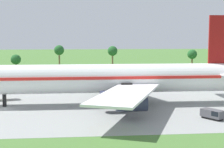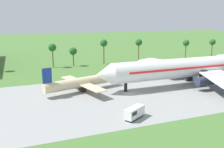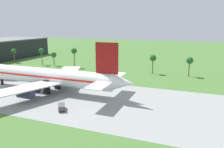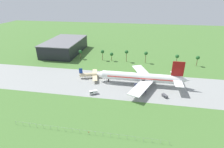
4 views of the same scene
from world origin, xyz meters
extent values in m
plane|color=#477233|center=(0.00, 0.00, 0.00)|extent=(600.00, 600.00, 0.00)
cube|color=gray|center=(0.00, 0.00, 0.01)|extent=(320.00, 44.00, 0.02)
cylinder|color=white|center=(24.04, 2.86, 6.08)|extent=(57.78, 6.57, 6.57)
cube|color=red|center=(24.04, 2.86, 6.57)|extent=(49.11, 6.70, 0.66)
cube|color=white|center=(25.64, -10.66, 4.93)|extent=(18.04, 28.26, 0.44)
cube|color=white|center=(25.64, 16.37, 4.93)|extent=(18.04, 28.26, 0.44)
cylinder|color=#2D334C|center=(23.76, -5.03, 3.05)|extent=(5.91, 2.96, 2.96)
cylinder|color=#2D334C|center=(26.42, -11.60, 3.05)|extent=(5.91, 2.96, 2.96)
cylinder|color=#2D334C|center=(23.76, 10.74, 3.05)|extent=(5.91, 2.96, 2.96)
cylinder|color=#2D334C|center=(26.42, 17.31, 3.05)|extent=(5.91, 2.96, 2.96)
cube|color=black|center=(-0.22, 2.86, 2.71)|extent=(0.70, 0.90, 5.42)
cube|color=black|center=(26.93, -0.76, 2.71)|extent=(2.40, 1.20, 5.42)
cube|color=black|center=(26.93, 6.47, 2.71)|extent=(2.40, 1.20, 5.42)
cube|color=black|center=(41.82, -12.85, 0.20)|extent=(3.54, 4.05, 0.40)
cube|color=#4C4C51|center=(41.82, -12.85, 1.13)|extent=(4.06, 4.70, 1.47)
cube|color=black|center=(42.48, -13.84, 1.35)|extent=(2.54, 2.39, 0.90)
cylinder|color=brown|center=(-6.10, 50.22, 3.30)|extent=(0.56, 0.56, 6.60)
sphere|color=#235B28|center=(-6.10, 50.22, 7.20)|extent=(3.60, 3.60, 3.60)
cylinder|color=brown|center=(9.32, 50.22, 4.93)|extent=(0.56, 0.56, 9.87)
sphere|color=#235B28|center=(9.32, 50.22, 10.47)|extent=(3.60, 3.60, 3.60)
cylinder|color=brown|center=(58.71, 50.22, 4.06)|extent=(0.56, 0.56, 8.12)
sphere|color=#235B28|center=(58.71, 50.22, 8.72)|extent=(3.60, 3.60, 3.60)
cylinder|color=brown|center=(28.69, 50.22, 4.75)|extent=(0.56, 0.56, 9.49)
sphere|color=#235B28|center=(28.69, 50.22, 10.09)|extent=(3.60, 3.60, 3.60)
camera|label=1|loc=(16.76, -74.80, 16.10)|focal=55.00mm
camera|label=2|loc=(-31.77, -65.87, 23.01)|focal=40.00mm
camera|label=3|loc=(80.22, -67.89, 26.75)|focal=35.00mm
camera|label=4|loc=(23.78, -119.11, 64.72)|focal=28.00mm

